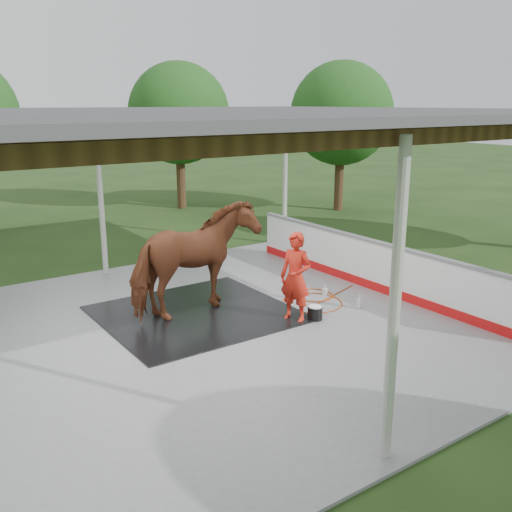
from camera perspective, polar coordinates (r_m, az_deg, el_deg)
ground at (r=10.88m, az=-5.91°, el=-7.79°), size 100.00×100.00×0.00m
concrete_slab at (r=10.87m, az=-5.92°, el=-7.67°), size 12.00×10.00×0.05m
pavilion_structure at (r=10.03m, az=-6.54°, el=13.57°), size 12.60×10.60×4.05m
dasher_board at (r=13.38m, az=11.47°, el=-0.92°), size 0.16×8.00×1.15m
tree_belt at (r=10.97m, az=-7.41°, el=12.74°), size 28.00×28.00×5.80m
rubber_mat at (r=11.73m, az=-5.98°, el=-5.72°), size 3.67×3.44×0.03m
horse at (r=11.38m, az=-6.14°, el=-0.38°), size 2.80×1.59×2.24m
handler at (r=11.10m, az=3.98°, el=-2.12°), size 0.64×0.76×1.77m
wash_bucket at (r=11.40m, az=5.92°, el=-5.66°), size 0.30×0.30×0.28m
soap_bottle_a at (r=12.12m, az=10.29°, el=-4.55°), size 0.12×0.12×0.28m
soap_bottle_b at (r=12.86m, az=6.91°, el=-3.41°), size 0.14×0.14×0.21m
hose_coil at (r=12.50m, az=5.71°, el=-4.39°), size 2.19×1.46×0.02m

